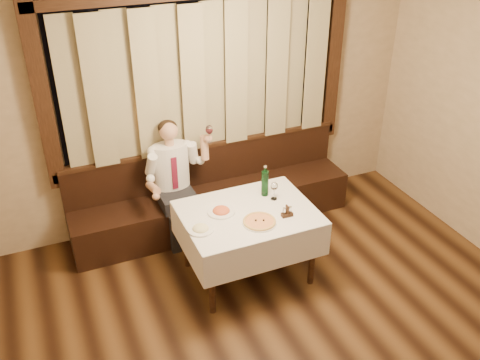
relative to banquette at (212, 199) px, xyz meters
name	(u,v)px	position (x,y,z in m)	size (l,w,h in m)	color
room	(287,179)	(0.00, -1.75, 1.19)	(5.01, 6.01, 2.81)	black
banquette	(212,199)	(0.00, 0.00, 0.00)	(3.20, 0.61, 0.94)	black
dining_table	(248,221)	(0.00, -1.02, 0.34)	(1.27, 0.97, 0.76)	black
pizza	(259,222)	(0.02, -1.23, 0.46)	(0.32, 0.32, 0.03)	white
pasta_red	(221,209)	(-0.24, -0.93, 0.48)	(0.27, 0.27, 0.09)	white
pasta_cream	(200,227)	(-0.52, -1.13, 0.48)	(0.24, 0.24, 0.08)	white
green_bottle	(265,183)	(0.28, -0.80, 0.59)	(0.07, 0.07, 0.33)	#0D3D16
table_wine_glass	(274,187)	(0.33, -0.91, 0.58)	(0.07, 0.07, 0.19)	white
cruet_caddy	(287,213)	(0.31, -1.24, 0.49)	(0.11, 0.06, 0.12)	black
seated_man	(174,173)	(-0.45, -0.09, 0.49)	(0.73, 0.55, 1.36)	black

